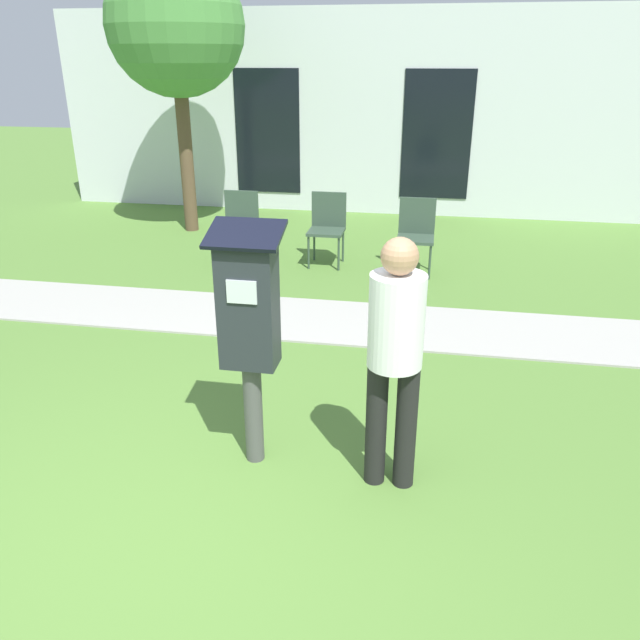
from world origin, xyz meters
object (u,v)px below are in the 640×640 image
(outdoor_chair_middle, at_px, (327,223))
(outdoor_chair_right, at_px, (416,230))
(parking_meter, at_px, (249,317))
(person_standing, at_px, (395,348))
(outdoor_chair_left, at_px, (240,221))

(outdoor_chair_middle, xyz_separation_m, outdoor_chair_right, (1.12, -0.15, 0.00))
(parking_meter, height_order, person_standing, parking_meter)
(person_standing, height_order, outdoor_chair_left, person_standing)
(person_standing, relative_size, outdoor_chair_right, 1.76)
(outdoor_chair_middle, height_order, outdoor_chair_right, same)
(parking_meter, bearing_deg, person_standing, -5.82)
(outdoor_chair_left, distance_m, outdoor_chair_middle, 1.12)
(outdoor_chair_left, bearing_deg, person_standing, -68.27)
(person_standing, distance_m, outdoor_chair_left, 4.84)
(outdoor_chair_middle, bearing_deg, outdoor_chair_left, 166.38)
(parking_meter, xyz_separation_m, outdoor_chair_middle, (-0.24, 4.29, -0.49))
(outdoor_chair_right, bearing_deg, parking_meter, -80.79)
(outdoor_chair_left, height_order, outdoor_chair_right, same)
(person_standing, xyz_separation_m, outdoor_chair_right, (-0.01, 4.24, -0.40))
(parking_meter, relative_size, outdoor_chair_left, 1.77)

